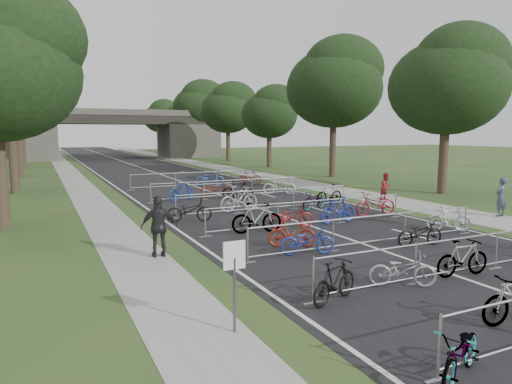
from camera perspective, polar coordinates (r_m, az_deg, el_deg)
road at (r=55.89m, az=-15.15°, el=3.28°), size 11.00×140.00×0.01m
sidewalk_right at (r=57.87m, az=-7.33°, el=3.62°), size 3.00×140.00×0.01m
sidewalk_left at (r=55.03m, az=-22.86°, el=2.89°), size 2.00×140.00×0.01m
lane_markings at (r=55.89m, az=-15.15°, el=3.28°), size 0.12×140.00×0.00m
overpass_bridge at (r=70.56m, az=-17.50°, el=6.90°), size 31.00×8.00×7.05m
park_sign at (r=8.89m, az=-2.73°, el=-9.65°), size 0.45×0.06×1.83m
tree_right_0 at (r=31.27m, az=23.05°, el=12.51°), size 7.17×7.17×10.93m
tree_left_1 at (r=32.96m, az=-28.45°, el=12.58°), size 7.56×7.56×11.53m
tree_right_1 at (r=40.34m, az=9.92°, el=13.12°), size 8.18×8.18×12.47m
tree_left_2 at (r=44.98m, az=-27.80°, el=12.07°), size 8.40×8.40×12.81m
tree_right_2 at (r=50.45m, az=1.83°, el=9.86°), size 6.16×6.16×9.39m
tree_left_3 at (r=56.83m, az=-27.27°, el=9.33°), size 6.72×6.72×10.25m
tree_right_3 at (r=61.39m, az=-3.42°, el=10.35°), size 7.17×7.17×10.93m
tree_left_4 at (r=68.85m, az=-27.05°, el=9.56°), size 7.56×7.56×11.53m
tree_right_4 at (r=72.68m, az=-7.06°, el=10.64°), size 8.18×8.18×12.47m
tree_left_5 at (r=80.88m, az=-26.90°, el=9.72°), size 8.40×8.40×12.81m
tree_right_5 at (r=84.05m, az=-9.68°, el=8.83°), size 6.16×6.16×9.39m
tree_left_6 at (r=92.80m, az=-26.69°, el=8.34°), size 6.72×6.72×10.25m
tree_right_6 at (r=95.66m, az=-11.70°, el=9.19°), size 7.17×7.17×10.93m
barrier_row_1 at (r=13.57m, az=23.93°, el=-7.41°), size 9.70×0.08×1.10m
barrier_row_2 at (r=16.05m, az=14.11°, el=-4.73°), size 9.70×0.08×1.10m
barrier_row_3 at (r=19.07m, az=6.81°, el=-2.63°), size 9.70×0.08×1.10m
barrier_row_4 at (r=22.50m, az=1.36°, el=-1.03°), size 9.70×0.08×1.10m
barrier_row_5 at (r=27.01m, az=-3.45°, el=0.40°), size 9.70×0.08×1.10m
barrier_row_6 at (r=32.61m, az=-7.44°, el=1.58°), size 9.70×0.08×1.10m
bike_0 at (r=8.19m, az=24.31°, el=-18.02°), size 1.81×1.27×0.90m
bike_4 at (r=10.76m, az=9.81°, el=-10.99°), size 1.71×1.02×0.99m
bike_5 at (r=12.20m, az=17.85°, el=-9.27°), size 1.75×1.33×0.88m
bike_6 at (r=13.61m, az=24.43°, el=-7.56°), size 1.73×0.67×1.02m
bike_8 at (r=14.64m, az=6.42°, el=-6.07°), size 1.86×1.07×0.92m
bike_9 at (r=15.51m, az=4.51°, el=-5.17°), size 1.65×1.14×0.97m
bike_10 at (r=16.58m, az=19.81°, el=-4.87°), size 1.82×0.84×0.92m
bike_11 at (r=19.40m, az=22.96°, el=-3.13°), size 1.67×1.31×1.01m
bike_12 at (r=17.57m, az=0.09°, el=-3.29°), size 2.05×0.89×1.19m
bike_13 at (r=18.52m, az=4.47°, el=-3.07°), size 1.95×0.90×0.99m
bike_14 at (r=19.79m, az=10.19°, el=-2.28°), size 1.90×0.66×1.12m
bike_15 at (r=21.96m, az=14.74°, el=-1.47°), size 2.16×0.94×1.10m
bike_16 at (r=19.95m, az=-8.35°, el=-2.31°), size 2.05×1.08×1.02m
bike_17 at (r=22.35m, az=-2.13°, el=-0.89°), size 2.12×0.80×1.25m
bike_18 at (r=23.03m, az=7.28°, el=-1.08°), size 1.89×1.22×0.94m
bike_19 at (r=25.42m, az=9.16°, el=-0.22°), size 1.73×0.62×1.02m
bike_20 at (r=26.19m, az=-9.30°, el=0.09°), size 1.86×1.25×1.09m
bike_21 at (r=26.93m, az=-4.97°, el=0.31°), size 2.09×1.42×1.04m
bike_22 at (r=26.46m, az=-2.25°, el=0.25°), size 1.87×0.99×1.08m
bike_23 at (r=28.57m, az=2.96°, el=0.77°), size 2.14×1.55×1.07m
bike_26 at (r=33.09m, az=-5.78°, el=1.69°), size 2.18×1.08×1.10m
bike_27 at (r=34.40m, az=-0.73°, el=1.87°), size 1.70×1.07×0.99m
pedestrian_a at (r=23.83m, az=28.29°, el=-0.56°), size 0.73×0.54×1.82m
pedestrian_b at (r=27.06m, az=15.95°, el=0.63°), size 0.82×0.67×1.56m
pedestrian_c at (r=14.54m, az=-12.02°, el=-4.28°), size 1.17×0.61×1.92m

